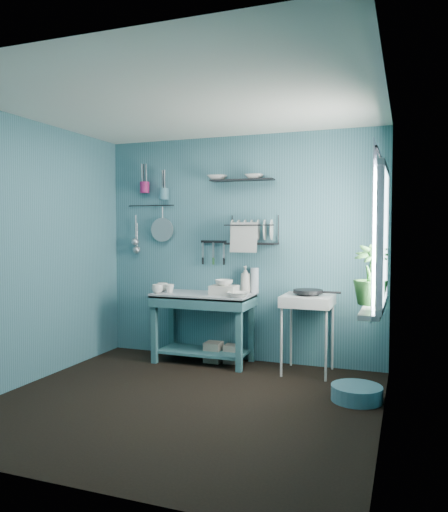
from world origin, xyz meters
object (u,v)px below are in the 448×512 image
(soap_bottle, at_px, (245,279))
(wash_tub, at_px, (224,290))
(storage_tin_large, at_px, (214,352))
(mug_mid, at_px, (170,288))
(utensil_cup_teal, at_px, (164,194))
(hotplate_stand, at_px, (308,334))
(potted_plant, at_px, (370,275))
(water_bottle, at_px, (255,280))
(floor_basin, at_px, (357,393))
(colander, at_px, (162,230))
(work_counter, at_px, (203,328))
(utensil_cup_magenta, at_px, (145,187))
(dish_rack, at_px, (252,230))
(mug_right, at_px, (162,287))
(storage_tin_small, at_px, (231,354))
(frying_pan, at_px, (308,291))
(mug_left, at_px, (157,289))

(soap_bottle, bearing_deg, wash_tub, -127.69)
(soap_bottle, bearing_deg, storage_tin_large, -154.89)
(mug_mid, xyz_separation_m, utensil_cup_teal, (-0.19, 0.24, 1.07))
(hotplate_stand, height_order, potted_plant, potted_plant)
(water_bottle, relative_size, floor_basin, 0.64)
(water_bottle, bearing_deg, colander, -179.68)
(floor_basin, bearing_deg, work_counter, 157.80)
(mug_mid, xyz_separation_m, utensil_cup_magenta, (-0.44, 0.24, 1.15))
(work_counter, relative_size, floor_basin, 2.48)
(utensil_cup_teal, xyz_separation_m, storage_tin_large, (0.67, -0.13, -1.77))
(dish_rack, relative_size, storage_tin_large, 2.50)
(dish_rack, bearing_deg, work_counter, -158.20)
(work_counter, xyz_separation_m, utensil_cup_magenta, (-0.82, 0.18, 1.58))
(dish_rack, distance_m, utensil_cup_magenta, 1.43)
(hotplate_stand, bearing_deg, storage_tin_large, 175.12)
(wash_tub, xyz_separation_m, colander, (-0.86, 0.23, 0.65))
(mug_mid, bearing_deg, mug_right, 153.43)
(colander, bearing_deg, floor_basin, -21.45)
(work_counter, distance_m, mug_right, 0.66)
(soap_bottle, distance_m, potted_plant, 1.65)
(storage_tin_large, bearing_deg, storage_tin_small, 8.53)
(hotplate_stand, xyz_separation_m, potted_plant, (0.65, -0.67, 0.68))
(frying_pan, distance_m, dish_rack, 0.91)
(frying_pan, distance_m, floor_basin, 1.17)
(potted_plant, bearing_deg, soap_bottle, 147.59)
(mug_right, bearing_deg, wash_tub, -1.53)
(mug_mid, bearing_deg, colander, 130.01)
(mug_left, distance_m, storage_tin_large, 0.93)
(wash_tub, xyz_separation_m, utensil_cup_magenta, (-1.07, 0.20, 1.15))
(utensil_cup_magenta, bearing_deg, hotplate_stand, -5.70)
(soap_bottle, distance_m, utensil_cup_magenta, 1.62)
(wash_tub, distance_m, soap_bottle, 0.30)
(wash_tub, bearing_deg, storage_tin_large, 154.98)
(storage_tin_small, relative_size, floor_basin, 0.46)
(potted_plant, distance_m, storage_tin_small, 1.95)
(mug_mid, distance_m, potted_plant, 2.29)
(storage_tin_large, bearing_deg, water_bottle, 22.04)
(wash_tub, xyz_separation_m, storage_tin_small, (0.05, 0.10, -0.71))
(work_counter, xyz_separation_m, soap_bottle, (0.42, 0.20, 0.53))
(mug_right, xyz_separation_m, soap_bottle, (0.92, 0.20, 0.10))
(mug_right, height_order, soap_bottle, soap_bottle)
(mug_left, relative_size, mug_right, 1.00)
(frying_pan, bearing_deg, wash_tub, -179.58)
(dish_rack, xyz_separation_m, storage_tin_small, (-0.21, -0.05, -1.36))
(soap_bottle, xyz_separation_m, colander, (-1.03, 0.01, 0.55))
(utensil_cup_magenta, relative_size, storage_tin_large, 0.59)
(storage_tin_large, bearing_deg, mug_left, -160.10)
(floor_basin, bearing_deg, mug_mid, 163.03)
(work_counter, xyz_separation_m, wash_tub, (0.25, -0.02, 0.43))
(mug_left, relative_size, hotplate_stand, 0.15)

